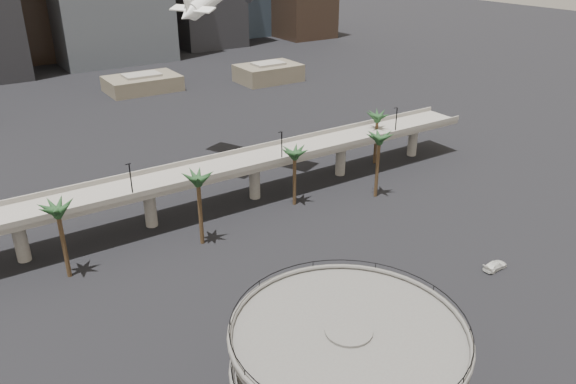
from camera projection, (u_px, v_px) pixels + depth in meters
ground at (406, 383)px, 67.40m from camera, size 700.00×700.00×0.00m
parking_ramp at (346, 384)px, 53.76m from camera, size 22.20×22.20×17.35m
overpass at (204, 176)px, 106.05m from camera, size 130.00×9.30×14.70m
palm_trees at (277, 157)px, 104.22m from camera, size 76.40×18.40×14.00m
low_buildings at (105, 94)px, 177.61m from camera, size 135.00×27.50×6.80m
car_a at (267, 321)px, 77.12m from camera, size 4.34×2.73×1.38m
car_b at (323, 286)px, 84.81m from camera, size 4.07×1.50×1.33m
car_c at (495, 266)px, 89.92m from camera, size 4.68×2.10×1.33m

